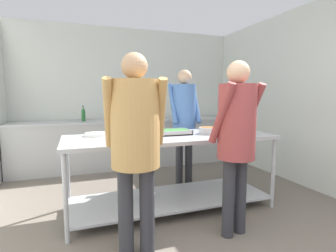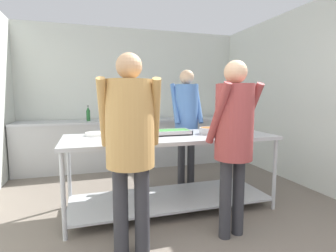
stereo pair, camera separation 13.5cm
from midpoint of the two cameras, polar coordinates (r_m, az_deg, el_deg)
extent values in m
cube|color=silver|center=(5.37, -9.30, 6.37)|extent=(4.41, 0.06, 2.65)
cube|color=silver|center=(4.44, 25.47, 5.78)|extent=(0.06, 4.38, 2.65)
cube|color=#A8A8A8|center=(5.09, -8.36, -3.82)|extent=(4.25, 0.62, 0.85)
cube|color=#ADAFB5|center=(5.03, -8.45, 1.16)|extent=(4.25, 0.65, 0.04)
cube|color=black|center=(4.96, -13.49, 1.07)|extent=(0.55, 0.38, 0.02)
cube|color=#ADAFB5|center=(3.06, -0.64, -2.44)|extent=(2.41, 0.89, 0.04)
cube|color=#ADAFB5|center=(3.26, -0.62, -15.37)|extent=(2.33, 0.81, 0.02)
cylinder|color=#ADAFB5|center=(2.64, -22.83, -14.38)|extent=(0.04, 0.04, 0.84)
cylinder|color=#ADAFB5|center=(3.39, 20.84, -9.61)|extent=(0.04, 0.04, 0.84)
cylinder|color=#ADAFB5|center=(3.39, -22.08, -9.65)|extent=(0.04, 0.04, 0.84)
cylinder|color=#ADAFB5|center=(4.00, 13.43, -6.87)|extent=(0.04, 0.04, 0.84)
cylinder|color=white|center=(3.15, -16.50, -1.97)|extent=(0.27, 0.27, 0.01)
cylinder|color=white|center=(3.15, -16.50, -1.76)|extent=(0.27, 0.27, 0.01)
cylinder|color=white|center=(3.15, -16.51, -1.54)|extent=(0.27, 0.27, 0.01)
cube|color=#ADAFB5|center=(2.97, -9.01, -2.28)|extent=(0.41, 0.27, 0.01)
cube|color=#9E6B33|center=(2.97, -9.01, -1.80)|extent=(0.39, 0.24, 0.04)
cube|color=#ADAFB5|center=(2.85, -8.54, -2.24)|extent=(0.41, 0.01, 0.05)
cube|color=#ADAFB5|center=(3.09, -9.45, -1.54)|extent=(0.41, 0.01, 0.05)
cube|color=#ADAFB5|center=(2.94, -12.83, -2.04)|extent=(0.01, 0.27, 0.05)
cube|color=#ADAFB5|center=(3.01, -5.29, -1.70)|extent=(0.01, 0.27, 0.05)
cube|color=#ADAFB5|center=(3.14, -0.66, -1.72)|extent=(0.47, 0.28, 0.01)
cube|color=#387A38|center=(3.14, -0.66, -1.27)|extent=(0.44, 0.25, 0.04)
cube|color=#ADAFB5|center=(3.01, 0.16, -1.67)|extent=(0.47, 0.01, 0.05)
cube|color=#ADAFB5|center=(3.26, -1.42, -1.03)|extent=(0.47, 0.01, 0.05)
cube|color=#ADAFB5|center=(3.07, -4.68, -1.53)|extent=(0.01, 0.28, 0.05)
cube|color=#ADAFB5|center=(3.22, 3.17, -1.15)|extent=(0.01, 0.28, 0.05)
cylinder|color=#ADAFB5|center=(3.22, 7.66, -0.97)|extent=(0.24, 0.24, 0.08)
cylinder|color=brown|center=(3.22, 7.67, -0.38)|extent=(0.21, 0.21, 0.01)
cylinder|color=black|center=(3.31, 10.60, -0.32)|extent=(0.14, 0.02, 0.02)
cylinder|color=#3D668C|center=(3.37, 13.25, -0.86)|extent=(0.25, 0.25, 0.07)
sphere|color=#2D702D|center=(3.39, 13.93, 0.00)|extent=(0.07, 0.07, 0.07)
sphere|color=#2D702D|center=(3.38, 12.66, 0.01)|extent=(0.06, 0.06, 0.06)
sphere|color=#2D702D|center=(3.32, 13.41, -0.13)|extent=(0.07, 0.07, 0.07)
cylinder|color=#2D2D33|center=(2.62, 11.50, -15.17)|extent=(0.11, 0.11, 0.75)
cylinder|color=#2D2D33|center=(2.71, 14.08, -14.41)|extent=(0.11, 0.11, 0.75)
cylinder|color=#993D3D|center=(2.37, 10.00, 2.66)|extent=(0.12, 0.32, 0.57)
cylinder|color=#993D3D|center=(2.62, 16.26, 2.87)|extent=(0.12, 0.32, 0.57)
cylinder|color=#993D3D|center=(2.49, 13.24, 0.91)|extent=(0.35, 0.35, 0.70)
sphere|color=tan|center=(2.49, 13.52, 11.32)|extent=(0.21, 0.21, 0.21)
cylinder|color=#2D2D33|center=(2.33, -10.92, -17.87)|extent=(0.13, 0.13, 0.76)
cylinder|color=#2D2D33|center=(2.33, -6.31, -17.76)|extent=(0.13, 0.13, 0.76)
cylinder|color=tan|center=(2.13, -14.62, 2.58)|extent=(0.12, 0.32, 0.57)
cylinder|color=tan|center=(2.14, -3.40, 2.80)|extent=(0.12, 0.32, 0.57)
cylinder|color=tan|center=(2.13, -8.96, 0.48)|extent=(0.40, 0.40, 0.71)
sphere|color=tan|center=(2.13, -9.19, 12.81)|extent=(0.21, 0.21, 0.21)
cylinder|color=#2D2D33|center=(4.00, 3.55, -7.14)|extent=(0.11, 0.11, 0.78)
cylinder|color=#2D2D33|center=(3.95, 1.47, -7.31)|extent=(0.11, 0.11, 0.78)
cylinder|color=#4770B2|center=(3.92, 5.06, 4.94)|extent=(0.08, 0.33, 0.59)
cylinder|color=#4770B2|center=(3.80, 0.03, 4.91)|extent=(0.08, 0.33, 0.59)
cylinder|color=#4770B2|center=(3.86, 2.57, 3.67)|extent=(0.34, 0.34, 0.72)
sphere|color=tan|center=(3.86, 2.61, 10.58)|extent=(0.21, 0.21, 0.21)
cylinder|color=#23602D|center=(4.90, -18.69, 2.08)|extent=(0.07, 0.07, 0.19)
cone|color=#23602D|center=(4.89, -18.74, 3.59)|extent=(0.06, 0.06, 0.07)
cylinder|color=black|center=(4.89, -18.76, 4.11)|extent=(0.03, 0.03, 0.02)
camera|label=1|loc=(0.07, -91.23, -0.14)|focal=28.00mm
camera|label=2|loc=(0.07, 88.77, 0.14)|focal=28.00mm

